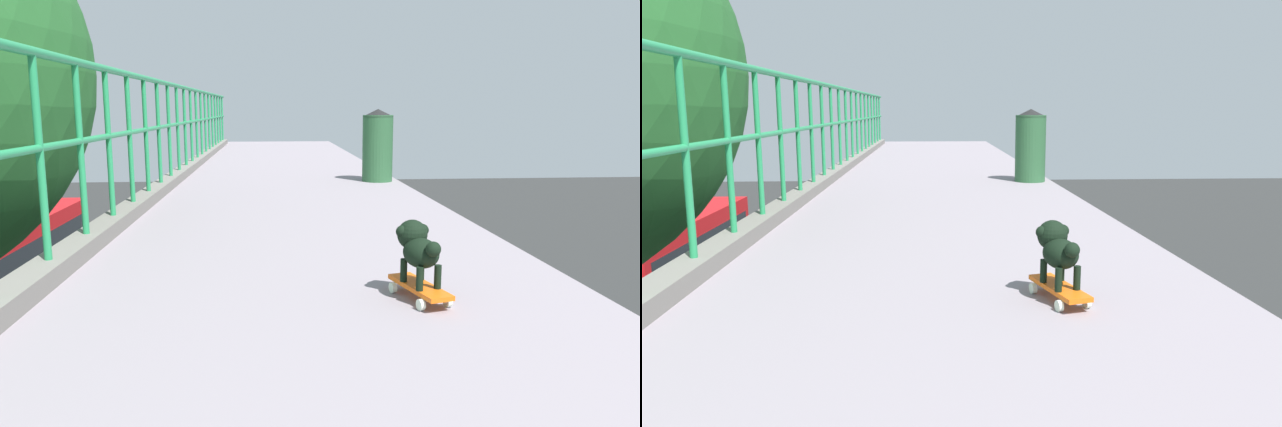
# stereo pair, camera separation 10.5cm
# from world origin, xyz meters

# --- Properties ---
(city_bus) EXTENTS (2.70, 10.29, 3.24)m
(city_bus) POSITION_xyz_m (-8.76, 22.30, 1.84)
(city_bus) COLOR red
(city_bus) RESTS_ON ground
(toy_skateboard) EXTENTS (0.26, 0.48, 0.08)m
(toy_skateboard) POSITION_xyz_m (1.78, 2.32, 6.42)
(toy_skateboard) COLOR orange
(toy_skateboard) RESTS_ON overpass_deck
(small_dog) EXTENTS (0.23, 0.35, 0.32)m
(small_dog) POSITION_xyz_m (1.77, 2.34, 6.63)
(small_dog) COLOR black
(small_dog) RESTS_ON toy_skateboard
(litter_bin) EXTENTS (0.41, 0.41, 0.96)m
(litter_bin) POSITION_xyz_m (2.46, 7.29, 6.84)
(litter_bin) COLOR #2C5C36
(litter_bin) RESTS_ON overpass_deck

